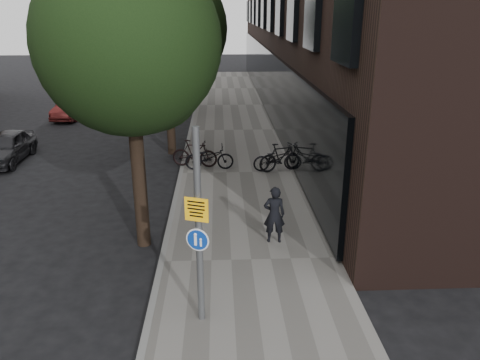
{
  "coord_description": "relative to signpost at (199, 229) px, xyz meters",
  "views": [
    {
      "loc": [
        -0.51,
        -7.0,
        6.07
      ],
      "look_at": [
        0.0,
        4.03,
        2.0
      ],
      "focal_mm": 35.0,
      "sensor_mm": 36.0,
      "label": 1
    }
  ],
  "objects": [
    {
      "name": "parked_car_mid",
      "position": [
        -8.16,
        19.39,
        -1.55
      ],
      "size": [
        1.54,
        3.71,
        1.19
      ],
      "primitive_type": "imported",
      "rotation": [
        0.0,
        0.0,
        -0.08
      ],
      "color": "maroon",
      "rests_on": "ground"
    },
    {
      "name": "street_tree_near",
      "position": [
        -1.61,
        3.63,
        2.96
      ],
      "size": [
        4.4,
        4.4,
        7.5
      ],
      "color": "black",
      "rests_on": "ground"
    },
    {
      "name": "pedestrian",
      "position": [
        1.84,
        3.27,
        -1.23
      ],
      "size": [
        0.59,
        0.4,
        1.58
      ],
      "primitive_type": "imported",
      "rotation": [
        0.0,
        0.0,
        3.11
      ],
      "color": "black",
      "rests_on": "sidewalk"
    },
    {
      "name": "ground",
      "position": [
        0.92,
        -1.01,
        -2.14
      ],
      "size": [
        120.0,
        120.0,
        0.0
      ],
      "primitive_type": "plane",
      "color": "black",
      "rests_on": "ground"
    },
    {
      "name": "curb_edge",
      "position": [
        -1.08,
        8.99,
        -2.08
      ],
      "size": [
        0.15,
        60.0,
        0.13
      ],
      "primitive_type": "cube",
      "color": "slate",
      "rests_on": "ground"
    },
    {
      "name": "signpost",
      "position": [
        0.0,
        0.0,
        0.0
      ],
      "size": [
        0.45,
        0.18,
        4.01
      ],
      "rotation": [
        0.0,
        0.0,
        -0.34
      ],
      "color": "#595B5E",
      "rests_on": "sidewalk"
    },
    {
      "name": "street_tree_mid",
      "position": [
        -1.61,
        12.13,
        2.97
      ],
      "size": [
        5.0,
        5.0,
        7.8
      ],
      "color": "black",
      "rests_on": "ground"
    },
    {
      "name": "sidewalk",
      "position": [
        1.17,
        8.99,
        -2.08
      ],
      "size": [
        4.5,
        60.0,
        0.12
      ],
      "primitive_type": "cube",
      "color": "slate",
      "rests_on": "ground"
    },
    {
      "name": "parked_bike_facade_far",
      "position": [
        2.8,
        9.09,
        -1.47
      ],
      "size": [
        1.93,
        1.1,
        1.12
      ],
      "primitive_type": "imported",
      "rotation": [
        0.0,
        0.0,
        1.9
      ],
      "color": "black",
      "rests_on": "sidewalk"
    },
    {
      "name": "parked_bike_curb_near",
      "position": [
        0.02,
        9.38,
        -1.53
      ],
      "size": [
        1.89,
        0.7,
        0.99
      ],
      "primitive_type": "imported",
      "rotation": [
        0.0,
        0.0,
        1.6
      ],
      "color": "black",
      "rests_on": "sidewalk"
    },
    {
      "name": "parked_car_near",
      "position": [
        -8.45,
        11.1,
        -1.51
      ],
      "size": [
        1.52,
        3.74,
        1.27
      ],
      "primitive_type": "imported",
      "rotation": [
        0.0,
        0.0,
        0.0
      ],
      "color": "black",
      "rests_on": "ground"
    },
    {
      "name": "parked_car_far",
      "position": [
        -8.04,
        28.01,
        -1.5
      ],
      "size": [
        2.14,
        4.54,
        1.28
      ],
      "primitive_type": "imported",
      "rotation": [
        0.0,
        0.0,
        0.08
      ],
      "color": "#1C1E33",
      "rests_on": "ground"
    },
    {
      "name": "parked_bike_facade_near",
      "position": [
        2.62,
        9.14,
        -1.54
      ],
      "size": [
        1.92,
        0.9,
        0.97
      ],
      "primitive_type": "imported",
      "rotation": [
        0.0,
        0.0,
        1.71
      ],
      "color": "black",
      "rests_on": "sidewalk"
    },
    {
      "name": "parked_bike_curb_far",
      "position": [
        -0.57,
        9.75,
        -1.48
      ],
      "size": [
        1.88,
        0.86,
        1.09
      ],
      "primitive_type": "imported",
      "rotation": [
        0.0,
        0.0,
        1.37
      ],
      "color": "black",
      "rests_on": "sidewalk"
    },
    {
      "name": "street_tree_far",
      "position": [
        -1.61,
        21.13,
        2.97
      ],
      "size": [
        5.0,
        5.0,
        7.8
      ],
      "color": "black",
      "rests_on": "ground"
    }
  ]
}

